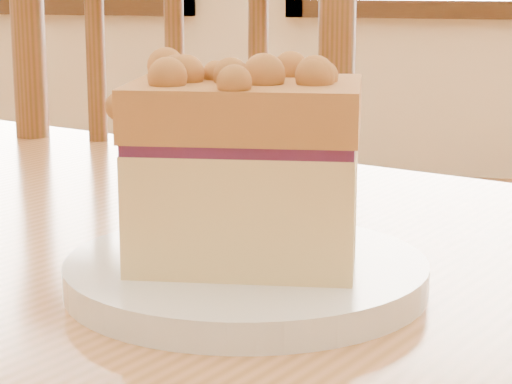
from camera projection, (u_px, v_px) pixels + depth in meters
cafe_table_main at (101, 381)px, 0.76m from camera, size 1.25×1.06×0.75m
cafe_chair_main at (228, 306)px, 1.32m from camera, size 0.51×0.51×1.00m
plate at (246, 275)px, 0.62m from camera, size 0.22×0.22×0.02m
cake_slice at (246, 164)px, 0.60m from camera, size 0.15×0.11×0.13m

